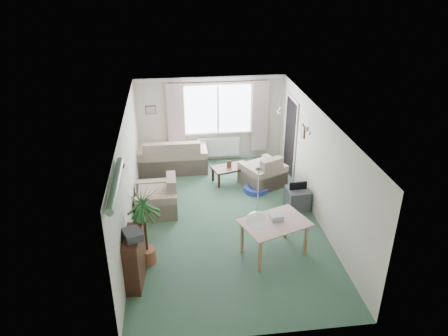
{
  "coord_description": "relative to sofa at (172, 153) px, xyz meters",
  "views": [
    {
      "loc": [
        -1.05,
        -8.04,
        5.28
      ],
      "look_at": [
        0.0,
        0.3,
        1.15
      ],
      "focal_mm": 35.0,
      "sensor_mm": 36.0,
      "label": 1
    }
  ],
  "objects": [
    {
      "name": "bauble_cluster_a",
      "position": [
        2.4,
        -1.85,
        1.76
      ],
      "size": [
        0.2,
        0.2,
        0.2
      ],
      "primitive_type": "sphere",
      "color": "silver"
    },
    {
      "name": "photo_frame",
      "position": [
        1.43,
        -0.88,
        0.03
      ],
      "size": [
        0.12,
        0.02,
        0.16
      ],
      "primitive_type": "cube",
      "rotation": [
        0.0,
        0.0,
        -0.04
      ],
      "color": "brown",
      "rests_on": "coffee_table"
    },
    {
      "name": "ground",
      "position": [
        1.1,
        -2.75,
        -0.46
      ],
      "size": [
        6.5,
        6.5,
        0.0
      ],
      "primitive_type": "plane",
      "color": "#32533E"
    },
    {
      "name": "curtain_rod",
      "position": [
        1.3,
        0.4,
        1.81
      ],
      "size": [
        2.6,
        0.03,
        0.03
      ],
      "primitive_type": "cube",
      "color": "black"
    },
    {
      "name": "curtain_left",
      "position": [
        0.15,
        0.38,
        0.81
      ],
      "size": [
        0.45,
        0.08,
        2.0
      ],
      "primitive_type": "cube",
      "color": "beige"
    },
    {
      "name": "pet_bed",
      "position": [
        2.02,
        -1.5,
        -0.4
      ],
      "size": [
        0.69,
        0.69,
        0.12
      ],
      "primitive_type": "cylinder",
      "rotation": [
        0.0,
        0.0,
        -0.14
      ],
      "color": "navy",
      "rests_on": "ground"
    },
    {
      "name": "armchair_corner",
      "position": [
        2.24,
        -1.17,
        -0.04
      ],
      "size": [
        1.23,
        1.21,
        0.84
      ],
      "primitive_type": "cube",
      "rotation": [
        0.0,
        0.0,
        3.59
      ],
      "color": "#C5B095",
      "rests_on": "ground"
    },
    {
      "name": "houseplant",
      "position": [
        -0.55,
        -3.98,
        0.34
      ],
      "size": [
        0.85,
        0.85,
        1.61
      ],
      "primitive_type": "cylinder",
      "rotation": [
        0.0,
        0.0,
        -0.27
      ],
      "color": "#1E5824",
      "rests_on": "ground"
    },
    {
      "name": "radiator",
      "position": [
        1.3,
        0.44,
        -0.06
      ],
      "size": [
        1.2,
        0.1,
        0.55
      ],
      "primitive_type": "cube",
      "color": "white"
    },
    {
      "name": "tv_cube",
      "position": [
        2.8,
        -2.39,
        -0.22
      ],
      "size": [
        0.51,
        0.55,
        0.48
      ],
      "primitive_type": "cube",
      "rotation": [
        0.0,
        0.0,
        0.05
      ],
      "color": "#36373B",
      "rests_on": "ground"
    },
    {
      "name": "coffee_table",
      "position": [
        1.46,
        -0.91,
        -0.26
      ],
      "size": [
        1.02,
        0.74,
        0.41
      ],
      "primitive_type": "cube",
      "rotation": [
        0.0,
        0.0,
        0.28
      ],
      "color": "black",
      "rests_on": "ground"
    },
    {
      "name": "doorway",
      "position": [
        3.08,
        -0.55,
        0.54
      ],
      "size": [
        0.03,
        0.95,
        2.0
      ],
      "primitive_type": "cube",
      "color": "black"
    },
    {
      "name": "tinsel_garland",
      "position": [
        -0.82,
        -5.05,
        1.82
      ],
      "size": [
        1.6,
        1.6,
        0.12
      ],
      "primitive_type": "cylinder",
      "color": "#196626"
    },
    {
      "name": "curtain_right",
      "position": [
        2.45,
        0.38,
        0.81
      ],
      "size": [
        0.45,
        0.08,
        2.0
      ],
      "primitive_type": "cube",
      "color": "beige"
    },
    {
      "name": "gift_box",
      "position": [
        1.92,
        -3.94,
        0.31
      ],
      "size": [
        0.28,
        0.22,
        0.12
      ],
      "primitive_type": "cube",
      "rotation": [
        0.0,
        0.0,
        0.17
      ],
      "color": "silver",
      "rests_on": "dining_table"
    },
    {
      "name": "window",
      "position": [
        1.3,
        0.48,
        1.04
      ],
      "size": [
        1.8,
        0.03,
        1.3
      ],
      "primitive_type": "cube",
      "color": "white"
    },
    {
      "name": "hifi_box",
      "position": [
        -0.71,
        -4.6,
        0.6
      ],
      "size": [
        0.39,
        0.43,
        0.14
      ],
      "primitive_type": "cube",
      "rotation": [
        0.0,
        0.0,
        0.38
      ],
      "color": "#38383D",
      "rests_on": "bookshelf"
    },
    {
      "name": "dining_table",
      "position": [
        1.87,
        -4.02,
        -0.11
      ],
      "size": [
        1.33,
        1.11,
        0.71
      ],
      "primitive_type": "cube",
      "rotation": [
        0.0,
        0.0,
        0.36
      ],
      "color": "tan",
      "rests_on": "ground"
    },
    {
      "name": "wall_picture_back",
      "position": [
        -0.5,
        0.48,
        1.09
      ],
      "size": [
        0.28,
        0.03,
        0.22
      ],
      "primitive_type": "cube",
      "color": "brown"
    },
    {
      "name": "pendant_lamp",
      "position": [
        1.3,
        -5.05,
        1.02
      ],
      "size": [
        0.36,
        0.36,
        0.36
      ],
      "primitive_type": "sphere",
      "color": "white"
    },
    {
      "name": "sofa",
      "position": [
        0.0,
        0.0,
        0.0
      ],
      "size": [
        1.85,
        0.99,
        0.92
      ],
      "primitive_type": "cube",
      "rotation": [
        0.0,
        0.0,
        3.14
      ],
      "color": "beige",
      "rests_on": "ground"
    },
    {
      "name": "wall_picture_right",
      "position": [
        3.08,
        -1.55,
        1.09
      ],
      "size": [
        0.03,
        0.24,
        0.3
      ],
      "primitive_type": "cube",
      "color": "brown"
    },
    {
      "name": "armchair_left",
      "position": [
        -0.4,
        -2.15,
        -0.03
      ],
      "size": [
        0.92,
        0.97,
        0.86
      ],
      "primitive_type": "cube",
      "rotation": [
        0.0,
        0.0,
        -1.56
      ],
      "color": "tan",
      "rests_on": "ground"
    },
    {
      "name": "bookshelf",
      "position": [
        -0.74,
        -4.51,
        0.03
      ],
      "size": [
        0.34,
        0.83,
        0.99
      ],
      "primitive_type": "cube",
      "rotation": [
        0.0,
        0.0,
        -0.09
      ],
      "color": "black",
      "rests_on": "ground"
    },
    {
      "name": "bauble_cluster_b",
      "position": [
        2.7,
        -3.05,
        1.76
      ],
      "size": [
        0.2,
        0.2,
        0.2
      ],
      "primitive_type": "sphere",
      "color": "silver"
    }
  ]
}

